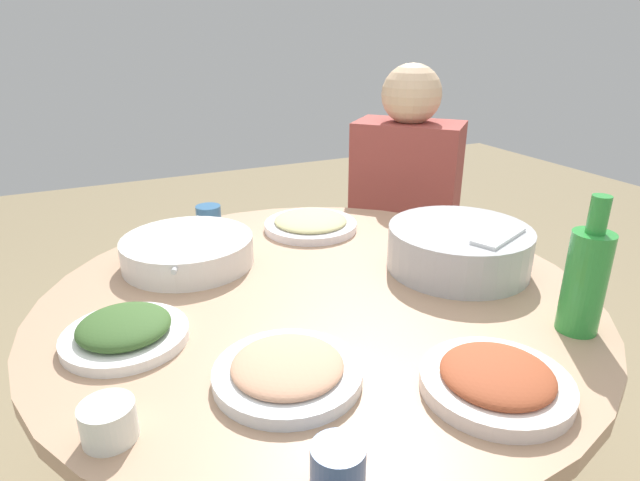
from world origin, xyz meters
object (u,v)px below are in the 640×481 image
Objects in this scene: dish_greens at (125,331)px; tea_cup_near at (338,464)px; dish_stirfry at (496,380)px; stool_for_diner_left at (397,335)px; soup_bowl at (188,252)px; tea_cup_side at (109,422)px; dish_shrimp at (288,370)px; diner_left at (405,200)px; round_dining_table at (318,353)px; tea_cup_far at (209,215)px; rice_bowl at (459,247)px; dish_noodles at (311,223)px; green_bottle at (586,279)px.

dish_greens is 0.48m from tea_cup_near.
dish_stirfry is 1.21m from stool_for_diner_left.
soup_bowl is 4.22× the size of tea_cup_side.
dish_shrimp is 1.03× the size of dish_stirfry.
diner_left is at bearing 0.00° from stool_for_diner_left.
tea_cup_near is at bearing -22.42° from round_dining_table.
tea_cup_side is (-0.19, -0.24, 0.00)m from tea_cup_near.
dish_shrimp is 1.23m from stool_for_diner_left.
tea_cup_far is at bearing -86.45° from diner_left.
rice_bowl is 0.62m from soup_bowl.
dish_stirfry is 3.35× the size of tea_cup_near.
tea_cup_side reaches higher than stool_for_diner_left.
rice_bowl is at bearing 106.95° from tea_cup_side.
diner_left reaches higher than round_dining_table.
dish_noodles is at bearing 157.73° from tea_cup_near.
round_dining_table is 1.49× the size of diner_left.
green_bottle is 3.74× the size of tea_cup_near.
round_dining_table is 0.90m from stool_for_diner_left.
round_dining_table is at bearing -46.92° from stool_for_diner_left.
dish_shrimp is 3.44× the size of tea_cup_near.
green_bottle is at bearing 80.86° from dish_shrimp.
green_bottle reaches higher than tea_cup_far.
tea_cup_far is (-0.95, 0.09, 0.00)m from tea_cup_near.
dish_greens is 0.24m from tea_cup_side.
dish_stirfry is at bearing -73.92° from green_bottle.
green_bottle is 3.71× the size of tea_cup_far.
dish_stirfry reaches higher than dish_shrimp.
soup_bowl is 0.74m from dish_stirfry.
dish_shrimp is at bearing -34.41° from round_dining_table.
tea_cup_side reaches higher than dish_noodles.
dish_stirfry is 0.54× the size of stool_for_diner_left.
round_dining_table is 16.70× the size of tea_cup_near.
dish_noodles reaches higher than stool_for_diner_left.
tea_cup_far reaches higher than tea_cup_side.
tea_cup_far reaches higher than stool_for_diner_left.
rice_bowl reaches higher than dish_shrimp.
dish_shrimp is (0.51, 0.04, -0.01)m from soup_bowl.
tea_cup_far reaches higher than tea_cup_near.
soup_bowl is at bearing -175.35° from dish_shrimp.
diner_left reaches higher than dish_noodles.
stool_for_diner_left is at bearing 133.08° from round_dining_table.
stool_for_diner_left is at bearing 142.39° from tea_cup_near.
dish_shrimp reaches higher than dish_noodles.
stool_for_diner_left is (-0.80, 1.01, -0.59)m from tea_cup_side.
round_dining_table is 4.98× the size of dish_stirfry.
diner_left reaches higher than dish_shrimp.
soup_bowl is 0.36m from dish_noodles.
diner_left is (-0.87, 0.22, -0.13)m from green_bottle.
tea_cup_near is (0.45, -0.19, 0.17)m from round_dining_table.
green_bottle is (0.33, 0.36, 0.25)m from round_dining_table.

